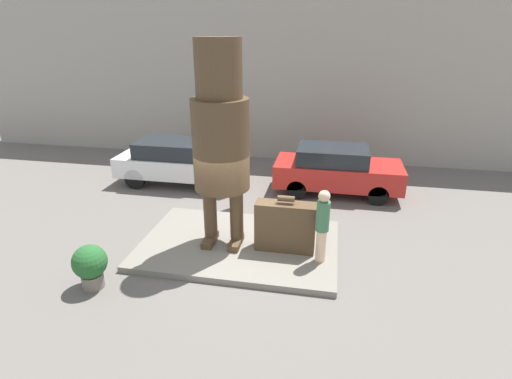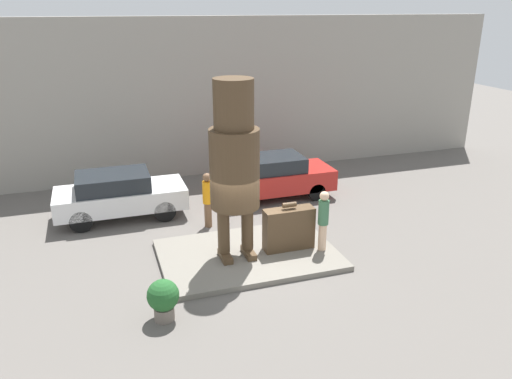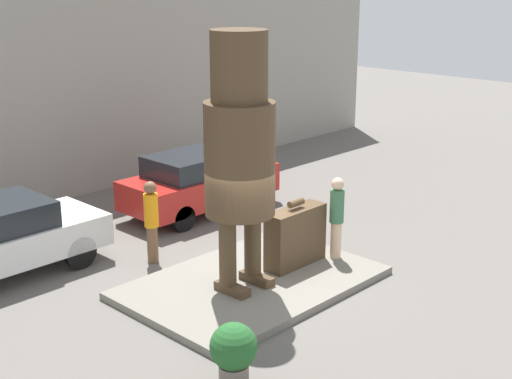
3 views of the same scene
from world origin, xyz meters
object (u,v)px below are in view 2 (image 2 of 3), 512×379
(parked_car_red, at_px, (275,176))
(parked_car_white, at_px, (119,194))
(giant_suitcase, at_px, (289,229))
(tourist, at_px, (323,218))
(worker_hivis, at_px, (208,198))
(statue_figure, at_px, (234,157))
(planter_pot, at_px, (163,298))

(parked_car_red, bearing_deg, parked_car_white, -178.53)
(giant_suitcase, xyz_separation_m, parked_car_red, (1.19, 4.37, 0.07))
(tourist, xyz_separation_m, worker_hivis, (-2.68, 2.93, -0.13))
(tourist, bearing_deg, statue_figure, 170.07)
(statue_figure, distance_m, planter_pot, 4.08)
(tourist, height_order, worker_hivis, tourist)
(parked_car_white, relative_size, planter_pot, 4.24)
(statue_figure, height_order, parked_car_white, statue_figure)
(parked_car_white, distance_m, planter_pot, 6.42)
(statue_figure, xyz_separation_m, worker_hivis, (-0.21, 2.50, -2.04))
(parked_car_red, bearing_deg, statue_figure, -122.64)
(statue_figure, relative_size, parked_car_red, 1.18)
(planter_pot, bearing_deg, tourist, 20.32)
(tourist, relative_size, parked_car_white, 0.42)
(statue_figure, relative_size, tourist, 2.76)
(tourist, bearing_deg, parked_car_white, 139.26)
(parked_car_white, bearing_deg, planter_pot, -85.33)
(worker_hivis, bearing_deg, parked_car_red, 31.45)
(planter_pot, xyz_separation_m, worker_hivis, (2.14, 4.71, 0.44))
(giant_suitcase, distance_m, planter_pot, 4.49)
(statue_figure, distance_m, giant_suitcase, 2.77)
(worker_hivis, bearing_deg, parked_car_white, 147.79)
(statue_figure, xyz_separation_m, parked_car_red, (2.77, 4.32, -2.20))
(statue_figure, bearing_deg, worker_hivis, 94.92)
(planter_pot, bearing_deg, parked_car_red, 51.91)
(parked_car_red, xyz_separation_m, worker_hivis, (-2.98, -1.82, 0.16))
(statue_figure, xyz_separation_m, parked_car_white, (-2.88, 4.17, -2.20))
(giant_suitcase, bearing_deg, parked_car_white, 136.52)
(tourist, xyz_separation_m, parked_car_red, (0.30, 4.75, -0.29))
(tourist, xyz_separation_m, planter_pot, (-4.82, -1.79, -0.57))
(parked_car_white, height_order, planter_pot, parked_car_white)
(statue_figure, relative_size, giant_suitcase, 3.39)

